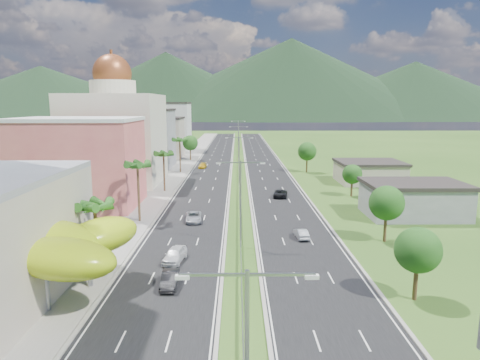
{
  "coord_description": "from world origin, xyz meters",
  "views": [
    {
      "loc": [
        -0.41,
        -41.97,
        17.86
      ],
      "look_at": [
        -0.02,
        19.08,
        7.0
      ],
      "focal_mm": 32.0,
      "sensor_mm": 36.0,
      "label": 1
    }
  ],
  "objects": [
    {
      "name": "ground",
      "position": [
        0.0,
        0.0,
        0.0
      ],
      "size": [
        500.0,
        500.0,
        0.0
      ],
      "primitive_type": "plane",
      "color": "#2D5119",
      "rests_on": "ground"
    },
    {
      "name": "road_left",
      "position": [
        -7.5,
        90.0,
        0.02
      ],
      "size": [
        11.0,
        260.0,
        0.04
      ],
      "primitive_type": "cube",
      "color": "black",
      "rests_on": "ground"
    },
    {
      "name": "road_right",
      "position": [
        7.5,
        90.0,
        0.02
      ],
      "size": [
        11.0,
        260.0,
        0.04
      ],
      "primitive_type": "cube",
      "color": "black",
      "rests_on": "ground"
    },
    {
      "name": "sidewalk_left",
      "position": [
        -17.0,
        90.0,
        0.06
      ],
      "size": [
        7.0,
        260.0,
        0.12
      ],
      "primitive_type": "cube",
      "color": "gray",
      "rests_on": "ground"
    },
    {
      "name": "median_guardrail",
      "position": [
        0.0,
        71.99,
        0.62
      ],
      "size": [
        0.1,
        216.06,
        0.76
      ],
      "color": "gray",
      "rests_on": "ground"
    },
    {
      "name": "streetlight_median_b",
      "position": [
        0.0,
        10.0,
        6.75
      ],
      "size": [
        6.04,
        0.25,
        11.0
      ],
      "color": "gray",
      "rests_on": "ground"
    },
    {
      "name": "streetlight_median_c",
      "position": [
        0.0,
        50.0,
        6.75
      ],
      "size": [
        6.04,
        0.25,
        11.0
      ],
      "color": "gray",
      "rests_on": "ground"
    },
    {
      "name": "streetlight_median_d",
      "position": [
        0.0,
        95.0,
        6.75
      ],
      "size": [
        6.04,
        0.25,
        11.0
      ],
      "color": "gray",
      "rests_on": "ground"
    },
    {
      "name": "streetlight_median_e",
      "position": [
        0.0,
        140.0,
        6.75
      ],
      "size": [
        6.04,
        0.25,
        11.0
      ],
      "color": "gray",
      "rests_on": "ground"
    },
    {
      "name": "lime_canopy",
      "position": [
        -20.0,
        -4.0,
        4.99
      ],
      "size": [
        18.0,
        15.0,
        7.4
      ],
      "color": "#A4C313",
      "rests_on": "ground"
    },
    {
      "name": "pink_shophouse",
      "position": [
        -28.0,
        32.0,
        7.5
      ],
      "size": [
        20.0,
        15.0,
        15.0
      ],
      "primitive_type": "cube",
      "color": "#CF555A",
      "rests_on": "ground"
    },
    {
      "name": "domed_building",
      "position": [
        -28.0,
        55.0,
        11.35
      ],
      "size": [
        20.0,
        20.0,
        28.7
      ],
      "color": "beige",
      "rests_on": "ground"
    },
    {
      "name": "midrise_grey",
      "position": [
        -27.0,
        80.0,
        8.0
      ],
      "size": [
        16.0,
        15.0,
        16.0
      ],
      "primitive_type": "cube",
      "color": "gray",
      "rests_on": "ground"
    },
    {
      "name": "midrise_beige",
      "position": [
        -27.0,
        102.0,
        6.5
      ],
      "size": [
        16.0,
        15.0,
        13.0
      ],
      "primitive_type": "cube",
      "color": "#A59788",
      "rests_on": "ground"
    },
    {
      "name": "midrise_white",
      "position": [
        -27.0,
        125.0,
        9.0
      ],
      "size": [
        16.0,
        15.0,
        18.0
      ],
      "primitive_type": "cube",
      "color": "silver",
      "rests_on": "ground"
    },
    {
      "name": "shed_near",
      "position": [
        28.0,
        25.0,
        2.5
      ],
      "size": [
        15.0,
        10.0,
        5.0
      ],
      "primitive_type": "cube",
      "color": "gray",
      "rests_on": "ground"
    },
    {
      "name": "shed_far",
      "position": [
        30.0,
        55.0,
        2.2
      ],
      "size": [
        14.0,
        12.0,
        4.4
      ],
      "primitive_type": "cube",
      "color": "#A59788",
      "rests_on": "ground"
    },
    {
      "name": "palm_tree_b",
      "position": [
        -15.5,
        2.0,
        7.06
      ],
      "size": [
        3.6,
        3.6,
        8.1
      ],
      "color": "#47301C",
      "rests_on": "ground"
    },
    {
      "name": "palm_tree_c",
      "position": [
        -15.5,
        22.0,
        8.5
      ],
      "size": [
        3.6,
        3.6,
        9.6
      ],
      "color": "#47301C",
      "rests_on": "ground"
    },
    {
      "name": "palm_tree_d",
      "position": [
        -15.5,
        45.0,
        7.54
      ],
      "size": [
        3.6,
        3.6,
        8.6
      ],
      "color": "#47301C",
      "rests_on": "ground"
    },
    {
      "name": "palm_tree_e",
      "position": [
        -15.5,
        70.0,
        8.31
      ],
      "size": [
        3.6,
        3.6,
        9.4
      ],
      "color": "#47301C",
      "rests_on": "ground"
    },
    {
      "name": "leafy_tree_lfar",
      "position": [
        -15.5,
        95.0,
        5.58
      ],
      "size": [
        4.9,
        4.9,
        8.05
      ],
      "color": "#47301C",
      "rests_on": "ground"
    },
    {
      "name": "leafy_tree_ra",
      "position": [
        16.0,
        -5.0,
        4.78
      ],
      "size": [
        4.2,
        4.2,
        6.9
      ],
      "color": "#47301C",
      "rests_on": "ground"
    },
    {
      "name": "leafy_tree_rb",
      "position": [
        19.0,
        12.0,
        5.18
      ],
      "size": [
        4.55,
        4.55,
        7.47
      ],
      "color": "#47301C",
      "rests_on": "ground"
    },
    {
      "name": "leafy_tree_rc",
      "position": [
        22.0,
        40.0,
        4.37
      ],
      "size": [
        3.85,
        3.85,
        6.33
      ],
      "color": "#47301C",
      "rests_on": "ground"
    },
    {
      "name": "leafy_tree_rd",
      "position": [
        18.0,
        70.0,
        5.58
      ],
      "size": [
        4.9,
        4.9,
        8.05
      ],
      "color": "#47301C",
      "rests_on": "ground"
    },
    {
      "name": "mountain_ridge",
      "position": [
        60.0,
        450.0,
        0.0
      ],
      "size": [
        860.0,
        140.0,
        90.0
      ],
      "primitive_type": null,
      "color": "black",
      "rests_on": "ground"
    },
    {
      "name": "car_white_near_left",
      "position": [
        -7.59,
        4.78,
        0.86
      ],
      "size": [
        2.68,
        5.07,
        1.64
      ],
      "primitive_type": "imported",
      "rotation": [
        0.0,
        0.0,
        -0.16
      ],
      "color": "white",
      "rests_on": "road_left"
    },
    {
      "name": "car_dark_left",
      "position": [
        -7.12,
        -2.04,
        0.77
      ],
      "size": [
        1.68,
        4.49,
        1.46
      ],
      "primitive_type": "imported",
      "rotation": [
        0.0,
        0.0,
        0.03
      ],
      "color": "black",
      "rests_on": "road_left"
    },
    {
      "name": "car_silver_mid_left",
      "position": [
        -7.15,
        21.78,
        0.76
      ],
      "size": [
        2.82,
        5.35,
        1.43
      ],
      "primitive_type": "imported",
      "rotation": [
        0.0,
        0.0,
        0.09
      ],
      "color": "#A7A9AF",
      "rests_on": "road_left"
    },
    {
      "name": "car_yellow_far_left",
      "position": [
        -10.24,
        77.59,
        0.72
      ],
      "size": [
        2.27,
        4.81,
        1.35
      ],
      "primitive_type": "imported",
      "rotation": [
        0.0,
        0.0,
        -0.08
      ],
      "color": "gold",
      "rests_on": "road_left"
    },
    {
      "name": "car_silver_right",
      "position": [
        8.2,
        13.35,
        0.68
      ],
      "size": [
        1.74,
        4.01,
        1.28
      ],
      "primitive_type": "imported",
      "rotation": [
        0.0,
        0.0,
        3.24
      ],
      "color": "#A1A3A9",
      "rests_on": "road_right"
    },
    {
      "name": "car_dark_far_right",
      "position": [
        8.0,
        39.47,
        0.78
      ],
      "size": [
        3.29,
        5.63,
        1.47
      ],
      "primitive_type": "imported",
      "rotation": [
        0.0,
        0.0,
        2.97
      ],
      "color": "black",
      "rests_on": "road_right"
    }
  ]
}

